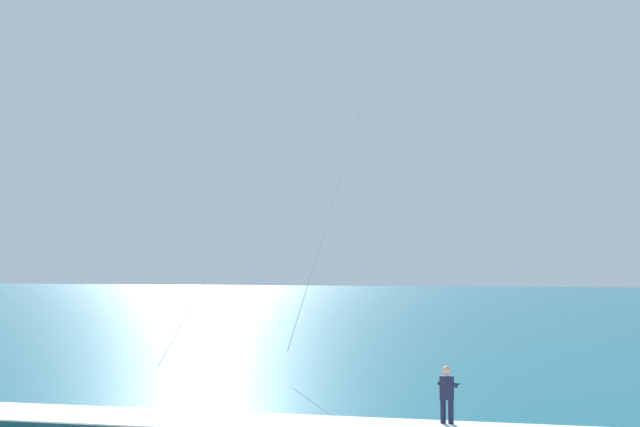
{
  "coord_description": "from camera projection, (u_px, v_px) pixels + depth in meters",
  "views": [
    {
      "loc": [
        -4.79,
        -6.91,
        4.34
      ],
      "look_at": [
        -9.67,
        15.99,
        5.79
      ],
      "focal_mm": 44.44,
      "sensor_mm": 36.0,
      "label": 1
    }
  ],
  "objects": [
    {
      "name": "sea",
      "position": [
        540.0,
        307.0,
        75.76
      ],
      "size": [
        200.0,
        120.0,
        0.2
      ],
      "primitive_type": "cube",
      "color": "#146075",
      "rests_on": "ground"
    },
    {
      "name": "kitesurfer",
      "position": [
        447.0,
        396.0,
        20.19
      ],
      "size": [
        0.55,
        0.55,
        1.69
      ],
      "color": "#191E38",
      "rests_on": "ground"
    }
  ]
}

